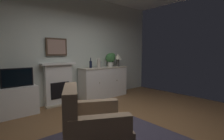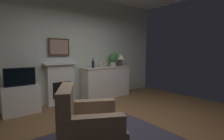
# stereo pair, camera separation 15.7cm
# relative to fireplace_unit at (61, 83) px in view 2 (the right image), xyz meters

# --- Properties ---
(ground_plane) EXTENTS (6.06, 4.61, 0.10)m
(ground_plane) POSITION_rel_fireplace_unit_xyz_m (0.45, -2.15, -0.60)
(ground_plane) COLOR brown
(ground_plane) RESTS_ON ground
(wall_rear) EXTENTS (6.06, 0.06, 2.97)m
(wall_rear) POSITION_rel_fireplace_unit_xyz_m (0.45, 0.13, 0.94)
(wall_rear) COLOR silver
(wall_rear) RESTS_ON ground_plane
(fireplace_unit) EXTENTS (0.87, 0.30, 1.10)m
(fireplace_unit) POSITION_rel_fireplace_unit_xyz_m (0.00, 0.00, 0.00)
(fireplace_unit) COLOR white
(fireplace_unit) RESTS_ON ground_plane
(framed_picture) EXTENTS (0.55, 0.04, 0.45)m
(framed_picture) POSITION_rel_fireplace_unit_xyz_m (0.00, 0.05, 0.96)
(framed_picture) COLOR #473323
(sideboard_cabinet) EXTENTS (1.55, 0.49, 0.92)m
(sideboard_cabinet) POSITION_rel_fireplace_unit_xyz_m (1.36, -0.18, -0.08)
(sideboard_cabinet) COLOR white
(sideboard_cabinet) RESTS_ON ground_plane
(table_lamp) EXTENTS (0.26, 0.26, 0.40)m
(table_lamp) POSITION_rel_fireplace_unit_xyz_m (1.93, -0.18, 0.66)
(table_lamp) COLOR #4C4742
(table_lamp) RESTS_ON sideboard_cabinet
(wine_bottle) EXTENTS (0.08, 0.08, 0.29)m
(wine_bottle) POSITION_rel_fireplace_unit_xyz_m (0.90, -0.15, 0.48)
(wine_bottle) COLOR black
(wine_bottle) RESTS_ON sideboard_cabinet
(wine_glass_left) EXTENTS (0.07, 0.07, 0.16)m
(wine_glass_left) POSITION_rel_fireplace_unit_xyz_m (1.28, -0.15, 0.50)
(wine_glass_left) COLOR silver
(wine_glass_left) RESTS_ON sideboard_cabinet
(wine_glass_center) EXTENTS (0.07, 0.07, 0.16)m
(wine_glass_center) POSITION_rel_fireplace_unit_xyz_m (1.39, -0.22, 0.50)
(wine_glass_center) COLOR silver
(wine_glass_center) RESTS_ON sideboard_cabinet
(vase_decorative) EXTENTS (0.11, 0.11, 0.28)m
(vase_decorative) POSITION_rel_fireplace_unit_xyz_m (1.13, -0.23, 0.52)
(vase_decorative) COLOR beige
(vase_decorative) RESTS_ON sideboard_cabinet
(tv_cabinet) EXTENTS (0.75, 0.42, 0.63)m
(tv_cabinet) POSITION_rel_fireplace_unit_xyz_m (-0.97, -0.16, -0.23)
(tv_cabinet) COLOR white
(tv_cabinet) RESTS_ON ground_plane
(tv_set) EXTENTS (0.62, 0.07, 0.40)m
(tv_set) POSITION_rel_fireplace_unit_xyz_m (-0.98, -0.19, 0.28)
(tv_set) COLOR black
(tv_set) RESTS_ON tv_cabinet
(potted_plant_small) EXTENTS (0.30, 0.30, 0.43)m
(potted_plant_small) POSITION_rel_fireplace_unit_xyz_m (1.67, -0.13, 0.63)
(potted_plant_small) COLOR beige
(potted_plant_small) RESTS_ON sideboard_cabinet
(armchair) EXTENTS (1.07, 1.05, 0.92)m
(armchair) POSITION_rel_fireplace_unit_xyz_m (-0.55, -2.39, -0.17)
(armchair) COLOR #8C7259
(armchair) RESTS_ON ground_plane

